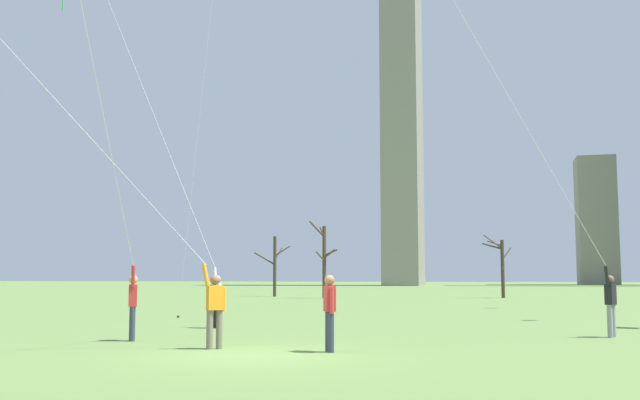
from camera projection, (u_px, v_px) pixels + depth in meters
name	position (u px, v px, depth m)	size (l,w,h in m)	color
ground_plane	(252.00, 356.00, 14.96)	(400.00, 400.00, 0.00)	#5B7A3D
kite_flyer_midfield_left_pink	(188.00, 220.00, 25.04)	(9.34, 8.90, 15.40)	black
kite_flyer_far_back_yellow	(556.00, 202.00, 18.83)	(9.18, 8.07, 16.75)	gray
kite_flyer_foreground_right_green	(119.00, 226.00, 16.69)	(2.73, 8.53, 8.93)	#33384C
kite_flyer_midfield_center_white	(112.00, 186.00, 16.40)	(11.08, 4.07, 14.01)	#726656
bystander_watching_nearby	(330.00, 309.00, 15.74)	(0.33, 0.47, 1.62)	#33384C
bare_tree_left_of_center	(274.00, 264.00, 58.68)	(3.10, 1.10, 4.74)	#423326
bare_tree_rightmost	(502.00, 265.00, 54.93)	(2.16, 2.24, 4.67)	#423326
bare_tree_leftmost	(324.00, 259.00, 54.24)	(2.03, 1.65, 5.63)	#4C3828
skyline_squat_block	(402.00, 100.00, 130.42)	(6.16, 11.93, 64.80)	gray
skyline_tall_tower	(596.00, 221.00, 139.82)	(6.88, 7.57, 23.98)	gray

